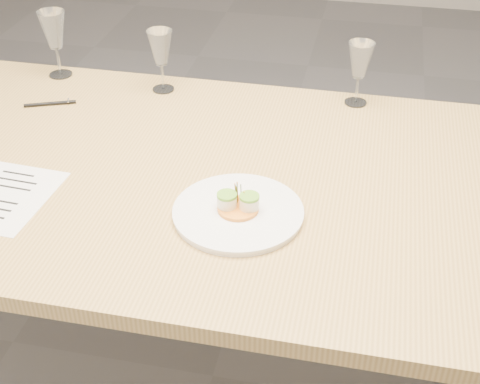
% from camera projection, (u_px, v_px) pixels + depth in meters
% --- Properties ---
extents(ground, '(7.00, 7.00, 0.00)m').
position_uv_depth(ground, '(213.00, 376.00, 2.05)').
color(ground, slate).
rests_on(ground, ground).
extents(dining_table, '(2.40, 1.00, 0.75)m').
position_uv_depth(dining_table, '(206.00, 194.00, 1.66)').
color(dining_table, tan).
rests_on(dining_table, ground).
extents(dinner_plate, '(0.29, 0.29, 0.08)m').
position_uv_depth(dinner_plate, '(238.00, 211.00, 1.47)').
color(dinner_plate, white).
rests_on(dinner_plate, dining_table).
extents(recipe_sheet, '(0.22, 0.27, 0.00)m').
position_uv_depth(recipe_sheet, '(4.00, 197.00, 1.53)').
color(recipe_sheet, white).
rests_on(recipe_sheet, dining_table).
extents(ballpoint_pen, '(0.14, 0.06, 0.01)m').
position_uv_depth(ballpoint_pen, '(50.00, 104.00, 1.90)').
color(ballpoint_pen, black).
rests_on(ballpoint_pen, dining_table).
extents(wine_glass_1, '(0.08, 0.08, 0.20)m').
position_uv_depth(wine_glass_1, '(54.00, 31.00, 1.99)').
color(wine_glass_1, white).
rests_on(wine_glass_1, dining_table).
extents(wine_glass_2, '(0.07, 0.07, 0.18)m').
position_uv_depth(wine_glass_2, '(160.00, 49.00, 1.91)').
color(wine_glass_2, white).
rests_on(wine_glass_2, dining_table).
extents(wine_glass_3, '(0.07, 0.07, 0.18)m').
position_uv_depth(wine_glass_3, '(360.00, 62.00, 1.84)').
color(wine_glass_3, white).
rests_on(wine_glass_3, dining_table).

